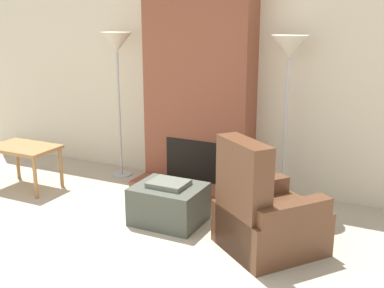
# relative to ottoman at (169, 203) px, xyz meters

# --- Properties ---
(wall_back) EXTENTS (7.25, 0.06, 2.60)m
(wall_back) POSITION_rel_ottoman_xyz_m (-0.19, 1.35, 1.10)
(wall_back) COLOR beige
(wall_back) RESTS_ON ground_plane
(fireplace) EXTENTS (1.30, 0.77, 2.60)m
(fireplace) POSITION_rel_ottoman_xyz_m (-0.19, 1.10, 1.04)
(fireplace) COLOR brown
(fireplace) RESTS_ON ground_plane
(ottoman) EXTENTS (0.68, 0.56, 0.44)m
(ottoman) POSITION_rel_ottoman_xyz_m (0.00, 0.00, 0.00)
(ottoman) COLOR #474C42
(ottoman) RESTS_ON ground_plane
(armchair) EXTENTS (1.09, 1.10, 1.04)m
(armchair) POSITION_rel_ottoman_xyz_m (1.04, -0.15, 0.10)
(armchair) COLOR brown
(armchair) RESTS_ON ground_plane
(side_table) EXTENTS (0.79, 0.51, 0.52)m
(side_table) POSITION_rel_ottoman_xyz_m (-2.03, 0.11, 0.25)
(side_table) COLOR #9E7042
(side_table) RESTS_ON ground_plane
(floor_lamp_left) EXTENTS (0.38, 0.38, 1.83)m
(floor_lamp_left) POSITION_rel_ottoman_xyz_m (-1.26, 1.01, 1.42)
(floor_lamp_left) COLOR #ADADB2
(floor_lamp_left) RESTS_ON ground_plane
(floor_lamp_right) EXTENTS (0.38, 0.38, 1.84)m
(floor_lamp_right) POSITION_rel_ottoman_xyz_m (0.88, 1.01, 1.42)
(floor_lamp_right) COLOR #ADADB2
(floor_lamp_right) RESTS_ON ground_plane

